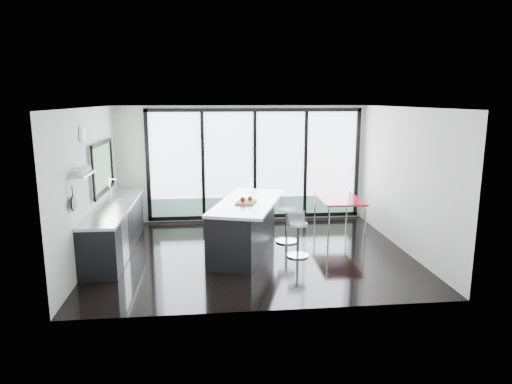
{
  "coord_description": "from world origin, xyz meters",
  "views": [
    {
      "loc": [
        -0.84,
        -8.46,
        2.95
      ],
      "look_at": [
        0.1,
        0.3,
        1.15
      ],
      "focal_mm": 32.0,
      "sensor_mm": 36.0,
      "label": 1
    }
  ],
  "objects": [
    {
      "name": "wall_back",
      "position": [
        0.27,
        2.47,
        1.27
      ],
      "size": [
        6.0,
        0.09,
        2.8
      ],
      "color": "beige",
      "rests_on": "ground"
    },
    {
      "name": "counter_cabinets",
      "position": [
        -2.67,
        0.4,
        0.46
      ],
      "size": [
        0.69,
        3.24,
        1.36
      ],
      "color": "black",
      "rests_on": "floor"
    },
    {
      "name": "floor",
      "position": [
        0.0,
        0.0,
        0.0
      ],
      "size": [
        6.0,
        5.0,
        0.0
      ],
      "primitive_type": "cube",
      "color": "black",
      "rests_on": "ground"
    },
    {
      "name": "bar_stool_far",
      "position": [
        0.78,
        0.62,
        0.36
      ],
      "size": [
        0.54,
        0.54,
        0.73
      ],
      "primitive_type": "cylinder",
      "rotation": [
        0.0,
        0.0,
        -0.2
      ],
      "color": "silver",
      "rests_on": "floor"
    },
    {
      "name": "ceiling",
      "position": [
        0.0,
        0.0,
        2.8
      ],
      "size": [
        6.0,
        5.0,
        0.0
      ],
      "primitive_type": "cube",
      "color": "white",
      "rests_on": "wall_back"
    },
    {
      "name": "wall_front",
      "position": [
        0.0,
        -2.5,
        1.4
      ],
      "size": [
        6.0,
        0.0,
        2.8
      ],
      "primitive_type": "cube",
      "color": "beige",
      "rests_on": "ground"
    },
    {
      "name": "bar_stool_near",
      "position": [
        0.84,
        -0.29,
        0.33
      ],
      "size": [
        0.44,
        0.44,
        0.66
      ],
      "primitive_type": "cylinder",
      "rotation": [
        0.0,
        0.0,
        0.05
      ],
      "color": "silver",
      "rests_on": "floor"
    },
    {
      "name": "island",
      "position": [
        -0.16,
        0.13,
        0.52
      ],
      "size": [
        1.75,
        2.69,
        1.32
      ],
      "color": "black",
      "rests_on": "floor"
    },
    {
      "name": "wall_left",
      "position": [
        -2.97,
        0.27,
        1.56
      ],
      "size": [
        0.26,
        5.0,
        2.8
      ],
      "color": "beige",
      "rests_on": "ground"
    },
    {
      "name": "wall_right",
      "position": [
        3.0,
        0.0,
        1.4
      ],
      "size": [
        0.0,
        5.0,
        2.8
      ],
      "primitive_type": "cube",
      "color": "beige",
      "rests_on": "ground"
    },
    {
      "name": "red_table",
      "position": [
        2.04,
        1.15,
        0.41
      ],
      "size": [
        0.92,
        1.55,
        0.81
      ],
      "primitive_type": "cube",
      "rotation": [
        0.0,
        0.0,
        -0.04
      ],
      "color": "#A51923",
      "rests_on": "floor"
    }
  ]
}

